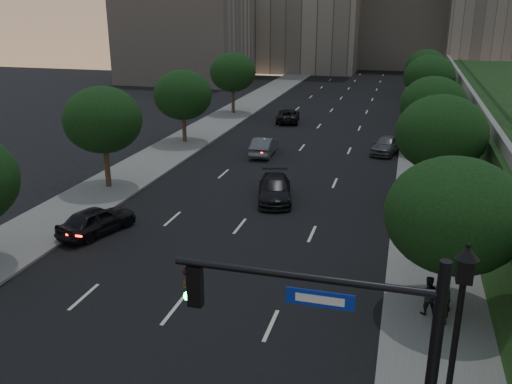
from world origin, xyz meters
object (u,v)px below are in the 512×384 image
(street_lamp, at_px, (455,341))
(sedan_near_left, at_px, (97,220))
(pedestrian_a, at_px, (442,302))
(pedestrian_c, at_px, (426,245))
(sedan_near_right, at_px, (275,189))
(sedan_far_left, at_px, (288,116))
(pedestrian_b, at_px, (427,295))
(sedan_mid_left, at_px, (264,146))
(sedan_far_right, at_px, (387,144))

(street_lamp, relative_size, sedan_near_left, 1.28)
(pedestrian_a, relative_size, pedestrian_c, 1.00)
(street_lamp, height_order, sedan_near_right, street_lamp)
(sedan_far_left, xyz_separation_m, pedestrian_b, (13.09, -35.04, 0.27))
(sedan_mid_left, bearing_deg, pedestrian_c, 122.68)
(street_lamp, height_order, sedan_near_left, street_lamp)
(sedan_mid_left, bearing_deg, pedestrian_a, 116.79)
(sedan_near_left, relative_size, pedestrian_a, 2.41)
(sedan_far_right, bearing_deg, pedestrian_c, -68.16)
(street_lamp, height_order, sedan_mid_left, street_lamp)
(sedan_near_left, height_order, pedestrian_c, pedestrian_c)
(sedan_near_left, relative_size, sedan_mid_left, 0.99)
(street_lamp, relative_size, pedestrian_a, 3.08)
(street_lamp, bearing_deg, sedan_near_left, 151.10)
(sedan_far_right, bearing_deg, sedan_mid_left, -147.41)
(sedan_near_left, bearing_deg, sedan_near_right, -117.52)
(sedan_far_left, relative_size, pedestrian_c, 2.63)
(sedan_mid_left, distance_m, sedan_near_right, 10.80)
(pedestrian_a, bearing_deg, street_lamp, 75.07)
(sedan_near_right, relative_size, pedestrian_a, 2.70)
(sedan_near_left, distance_m, sedan_far_right, 25.21)
(sedan_mid_left, bearing_deg, pedestrian_b, 116.49)
(sedan_near_left, distance_m, sedan_far_left, 31.38)
(sedan_far_right, bearing_deg, street_lamp, -69.87)
(sedan_far_left, relative_size, pedestrian_b, 3.04)
(sedan_mid_left, relative_size, sedan_far_left, 0.93)
(sedan_mid_left, height_order, sedan_near_right, sedan_mid_left)
(pedestrian_c, bearing_deg, sedan_far_right, -81.23)
(sedan_far_left, bearing_deg, pedestrian_c, 104.70)
(street_lamp, xyz_separation_m, pedestrian_b, (-0.45, 5.56, -1.70))
(sedan_mid_left, bearing_deg, street_lamp, 112.04)
(street_lamp, bearing_deg, pedestrian_c, 92.34)
(sedan_mid_left, distance_m, sedan_far_left, 13.39)
(sedan_mid_left, height_order, sedan_far_right, sedan_far_right)
(sedan_near_right, xyz_separation_m, pedestrian_c, (8.82, -6.85, 0.35))
(sedan_mid_left, height_order, pedestrian_a, pedestrian_a)
(sedan_far_right, height_order, pedestrian_b, pedestrian_b)
(sedan_mid_left, bearing_deg, sedan_far_right, -164.57)
(sedan_far_right, distance_m, pedestrian_b, 24.96)
(sedan_far_left, bearing_deg, sedan_far_right, 127.09)
(street_lamp, relative_size, pedestrian_c, 3.08)
(pedestrian_c, bearing_deg, pedestrian_a, 96.44)
(sedan_near_right, relative_size, pedestrian_b, 3.12)
(sedan_near_left, bearing_deg, pedestrian_a, -176.12)
(sedan_mid_left, distance_m, pedestrian_a, 25.65)
(sedan_near_left, height_order, pedestrian_b, pedestrian_b)
(street_lamp, height_order, sedan_far_left, street_lamp)
(sedan_mid_left, relative_size, sedan_near_right, 0.90)
(sedan_mid_left, xyz_separation_m, sedan_far_left, (-0.93, 13.36, -0.07))
(sedan_far_right, distance_m, pedestrian_c, 20.43)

